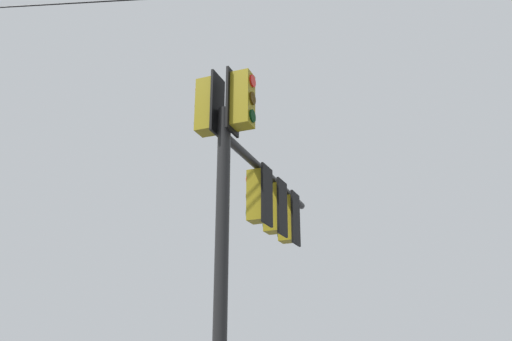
% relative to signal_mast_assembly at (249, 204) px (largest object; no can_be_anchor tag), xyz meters
% --- Properties ---
extents(signal_mast_assembly, '(3.15, 3.42, 6.60)m').
position_rel_signal_mast_assembly_xyz_m(signal_mast_assembly, '(0.00, 0.00, 0.00)').
color(signal_mast_assembly, black).
rests_on(signal_mast_assembly, ground).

